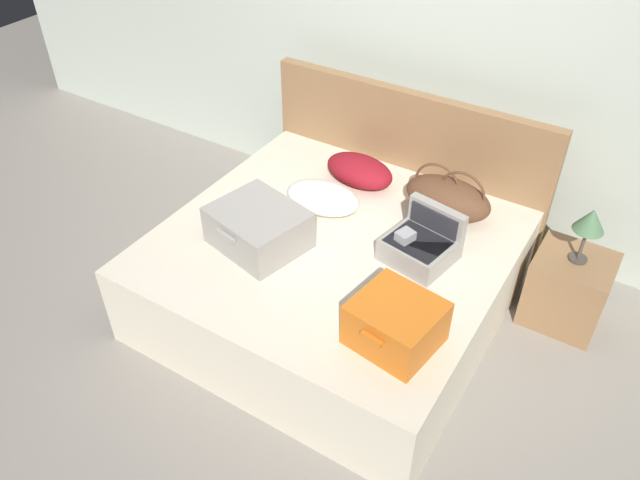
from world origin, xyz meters
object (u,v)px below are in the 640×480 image
at_px(duffel_bag, 448,197).
at_px(nightstand, 567,289).
at_px(hard_case_medium, 396,323).
at_px(pillow_near_headboard, 359,171).
at_px(pillow_center_head, 323,198).
at_px(bed, 332,275).
at_px(hard_case_small, 421,245).
at_px(hard_case_large, 258,227).
at_px(table_lamp, 590,222).

height_order(duffel_bag, nightstand, duffel_bag).
relative_size(hard_case_medium, pillow_near_headboard, 0.93).
distance_m(duffel_bag, nightstand, 0.90).
height_order(hard_case_medium, pillow_center_head, hard_case_medium).
xyz_separation_m(bed, pillow_center_head, (-0.22, 0.24, 0.35)).
distance_m(hard_case_medium, nightstand, 1.38).
xyz_separation_m(hard_case_medium, hard_case_small, (-0.16, 0.63, -0.03)).
height_order(hard_case_medium, hard_case_small, hard_case_small).
bearing_deg(pillow_near_headboard, duffel_bag, -2.24).
xyz_separation_m(duffel_bag, pillow_near_headboard, (-0.62, 0.02, -0.03)).
relative_size(hard_case_large, duffel_bag, 1.06).
xyz_separation_m(pillow_center_head, table_lamp, (1.46, 0.43, 0.13)).
height_order(duffel_bag, pillow_near_headboard, duffel_bag).
bearing_deg(pillow_center_head, bed, -48.12).
bearing_deg(pillow_center_head, table_lamp, 16.30).
xyz_separation_m(hard_case_large, hard_case_small, (0.83, 0.37, -0.03)).
height_order(hard_case_large, pillow_center_head, hard_case_large).
bearing_deg(pillow_near_headboard, hard_case_medium, -53.81).
relative_size(duffel_bag, table_lamp, 1.53).
relative_size(hard_case_large, pillow_near_headboard, 1.23).
relative_size(hard_case_small, pillow_near_headboard, 0.86).
bearing_deg(pillow_center_head, hard_case_large, -104.39).
bearing_deg(bed, hard_case_large, -144.60).
distance_m(bed, table_lamp, 1.49).
height_order(hard_case_small, duffel_bag, duffel_bag).
distance_m(pillow_near_headboard, pillow_center_head, 0.37).
distance_m(hard_case_small, pillow_center_head, 0.72).
bearing_deg(hard_case_medium, table_lamp, 71.46).
bearing_deg(duffel_bag, nightstand, 6.13).
bearing_deg(hard_case_small, hard_case_medium, -65.20).
bearing_deg(pillow_center_head, nightstand, 16.30).
relative_size(bed, duffel_bag, 3.53).
bearing_deg(hard_case_small, nightstand, 46.51).
bearing_deg(pillow_center_head, duffel_bag, 27.04).
bearing_deg(duffel_bag, hard_case_small, -85.38).
relative_size(nightstand, table_lamp, 1.32).
bearing_deg(duffel_bag, pillow_near_headboard, 177.76).
distance_m(hard_case_large, pillow_near_headboard, 0.87).
xyz_separation_m(hard_case_large, duffel_bag, (0.80, 0.83, 0.01)).
distance_m(hard_case_medium, hard_case_small, 0.65).
bearing_deg(hard_case_medium, nightstand, 71.46).
bearing_deg(bed, duffel_bag, 52.36).
xyz_separation_m(hard_case_small, pillow_near_headboard, (-0.66, 0.48, -0.00)).
relative_size(hard_case_large, nightstand, 1.24).
distance_m(hard_case_medium, pillow_near_headboard, 1.38).
distance_m(hard_case_medium, duffel_bag, 1.10).
distance_m(hard_case_medium, table_lamp, 1.32).
height_order(hard_case_large, table_lamp, table_lamp).
relative_size(bed, pillow_near_headboard, 4.08).
distance_m(hard_case_large, hard_case_small, 0.91).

